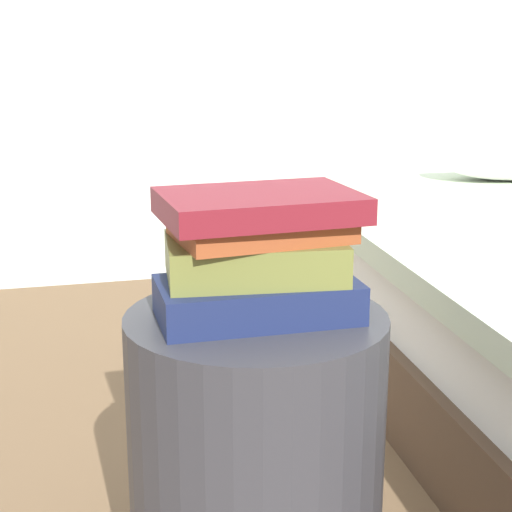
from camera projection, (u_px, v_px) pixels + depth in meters
The scene contains 5 objects.
side_table at pixel (256, 469), 1.31m from camera, with size 0.41×0.41×0.52m, color #333338.
book_navy at pixel (257, 300), 1.23m from camera, with size 0.30×0.15×0.06m, color #19234C.
book_olive at pixel (253, 258), 1.23m from camera, with size 0.26×0.17×0.06m, color olive.
book_rust at pixel (261, 228), 1.22m from camera, with size 0.25×0.17×0.03m, color #994723.
book_maroon at pixel (259, 205), 1.21m from camera, with size 0.29×0.20×0.04m, color maroon.
Camera 1 is at (-0.28, -1.14, 0.93)m, focal length 57.34 mm.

